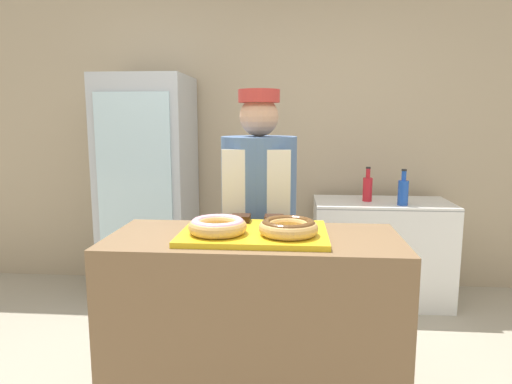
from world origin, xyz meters
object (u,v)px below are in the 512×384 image
brownie_back_right (274,219)px  chest_freezer (380,251)px  bottle_red (368,188)px  brownie_back_left (241,218)px  baker_person (259,232)px  bottle_blue (403,191)px  donut_light_glaze (218,225)px  donut_chocolate_glaze (288,227)px  serving_tray (254,233)px  beverage_fridge (149,188)px

brownie_back_right → chest_freezer: size_ratio=0.08×
brownie_back_right → chest_freezer: bearing=62.6°
bottle_red → brownie_back_left: bearing=-118.5°
baker_person → bottle_red: baker_person is taller
bottle_red → bottle_blue: bottle_blue is taller
donut_light_glaze → baker_person: baker_person is taller
bottle_red → donut_chocolate_glaze: bearing=-108.9°
chest_freezer → brownie_back_right: bearing=-117.4°
serving_tray → bottle_blue: bottle_blue is taller
donut_light_glaze → brownie_back_left: bearing=73.3°
chest_freezer → bottle_red: (-0.12, -0.00, 0.52)m
serving_tray → brownie_back_left: 0.19m
donut_light_glaze → chest_freezer: (1.04, 1.80, -0.62)m
baker_person → brownie_back_right: bearing=-75.3°
donut_light_glaze → bottle_red: (0.92, 1.80, -0.10)m
chest_freezer → baker_person: bearing=-127.8°
brownie_back_left → bottle_blue: bearing=52.1°
baker_person → serving_tray: bearing=-87.8°
brownie_back_right → bottle_red: (0.69, 1.56, -0.08)m
brownie_back_right → bottle_red: size_ratio=0.32×
serving_tray → beverage_fridge: (-1.03, 1.73, -0.07)m
beverage_fridge → donut_chocolate_glaze: bearing=-56.6°
donut_chocolate_glaze → baker_person: size_ratio=0.15×
donut_chocolate_glaze → chest_freezer: bearing=67.7°
baker_person → beverage_fridge: (-1.01, 1.17, 0.06)m
baker_person → chest_freezer: baker_person is taller
donut_light_glaze → beverage_fridge: (-0.88, 1.79, -0.12)m
brownie_back_left → bottle_red: (0.84, 1.56, -0.08)m
brownie_back_left → brownie_back_right: same height
serving_tray → brownie_back_left: (-0.08, 0.17, 0.03)m
brownie_back_left → bottle_blue: size_ratio=0.32×
donut_chocolate_glaze → bottle_blue: bottle_blue is taller
donut_light_glaze → brownie_back_right: size_ratio=2.84×
beverage_fridge → bottle_blue: (2.04, -0.16, 0.02)m
brownie_back_right → baker_person: (-0.10, 0.39, -0.16)m
serving_tray → bottle_blue: (1.01, 1.57, -0.05)m
beverage_fridge → bottle_blue: size_ratio=6.57×
chest_freezer → serving_tray: bearing=-117.1°
brownie_back_right → chest_freezer: brownie_back_right is taller
brownie_back_left → baker_person: (0.06, 0.39, -0.16)m
brownie_back_right → chest_freezer: (0.81, 1.56, -0.60)m
baker_person → bottle_blue: 1.45m
serving_tray → bottle_blue: size_ratio=2.28×
beverage_fridge → bottle_blue: 2.05m
chest_freezer → bottle_blue: bottle_blue is taller
serving_tray → bottle_blue: bearing=57.3°
baker_person → bottle_red: 1.41m
serving_tray → donut_chocolate_glaze: bearing=-23.5°
brownie_back_left → serving_tray: bearing=-65.4°
donut_chocolate_glaze → brownie_back_right: bearing=106.7°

